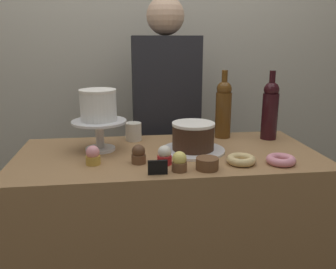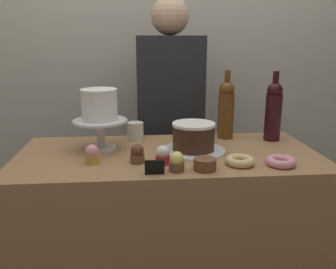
{
  "view_description": "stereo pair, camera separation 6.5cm",
  "coord_description": "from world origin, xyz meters",
  "px_view_note": "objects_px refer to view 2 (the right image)",
  "views": [
    {
      "loc": [
        -0.19,
        -1.43,
        1.38
      ],
      "look_at": [
        0.0,
        0.0,
        1.0
      ],
      "focal_mm": 38.28,
      "sensor_mm": 36.0,
      "label": 1
    },
    {
      "loc": [
        -0.12,
        -1.44,
        1.38
      ],
      "look_at": [
        0.0,
        0.0,
        1.0
      ],
      "focal_mm": 38.28,
      "sensor_mm": 36.0,
      "label": 2
    }
  ],
  "objects_px": {
    "cake_stand_pedestal": "(101,129)",
    "barista_figure": "(170,138)",
    "white_layer_cake": "(99,105)",
    "chocolate_round_cake": "(193,136)",
    "cupcake_lemon": "(177,162)",
    "donut_pink": "(281,161)",
    "cupcake_strawberry": "(92,155)",
    "price_sign_chalkboard": "(155,167)",
    "cupcake_chocolate": "(137,154)",
    "cookie_stack": "(205,164)",
    "wine_bottle_amber": "(226,109)",
    "coffee_cup_ceramic": "(135,131)",
    "wine_bottle_dark_red": "(273,110)",
    "donut_glazed": "(240,161)",
    "cupcake_vanilla": "(163,155)"
  },
  "relations": [
    {
      "from": "price_sign_chalkboard",
      "to": "cake_stand_pedestal",
      "type": "bearing_deg",
      "value": 124.05
    },
    {
      "from": "cupcake_strawberry",
      "to": "price_sign_chalkboard",
      "type": "xyz_separation_m",
      "value": [
        0.23,
        -0.14,
        -0.01
      ]
    },
    {
      "from": "cupcake_lemon",
      "to": "donut_pink",
      "type": "xyz_separation_m",
      "value": [
        0.4,
        0.03,
        -0.02
      ]
    },
    {
      "from": "chocolate_round_cake",
      "to": "price_sign_chalkboard",
      "type": "height_order",
      "value": "chocolate_round_cake"
    },
    {
      "from": "cupcake_strawberry",
      "to": "cookie_stack",
      "type": "xyz_separation_m",
      "value": [
        0.42,
        -0.11,
        -0.01
      ]
    },
    {
      "from": "chocolate_round_cake",
      "to": "coffee_cup_ceramic",
      "type": "height_order",
      "value": "chocolate_round_cake"
    },
    {
      "from": "cupcake_lemon",
      "to": "price_sign_chalkboard",
      "type": "distance_m",
      "value": 0.08
    },
    {
      "from": "chocolate_round_cake",
      "to": "cupcake_strawberry",
      "type": "bearing_deg",
      "value": -164.74
    },
    {
      "from": "cake_stand_pedestal",
      "to": "barista_figure",
      "type": "bearing_deg",
      "value": 52.53
    },
    {
      "from": "chocolate_round_cake",
      "to": "coffee_cup_ceramic",
      "type": "bearing_deg",
      "value": 139.49
    },
    {
      "from": "cake_stand_pedestal",
      "to": "chocolate_round_cake",
      "type": "relative_size",
      "value": 1.29
    },
    {
      "from": "white_layer_cake",
      "to": "cookie_stack",
      "type": "bearing_deg",
      "value": -36.06
    },
    {
      "from": "cake_stand_pedestal",
      "to": "cupcake_chocolate",
      "type": "distance_m",
      "value": 0.25
    },
    {
      "from": "wine_bottle_dark_red",
      "to": "donut_glazed",
      "type": "xyz_separation_m",
      "value": [
        -0.25,
        -0.33,
        -0.13
      ]
    },
    {
      "from": "cupcake_chocolate",
      "to": "wine_bottle_amber",
      "type": "bearing_deg",
      "value": 37.77
    },
    {
      "from": "cookie_stack",
      "to": "price_sign_chalkboard",
      "type": "relative_size",
      "value": 1.2
    },
    {
      "from": "cupcake_chocolate",
      "to": "donut_pink",
      "type": "height_order",
      "value": "cupcake_chocolate"
    },
    {
      "from": "wine_bottle_amber",
      "to": "cookie_stack",
      "type": "distance_m",
      "value": 0.49
    },
    {
      "from": "white_layer_cake",
      "to": "price_sign_chalkboard",
      "type": "bearing_deg",
      "value": -55.95
    },
    {
      "from": "wine_bottle_amber",
      "to": "cupcake_vanilla",
      "type": "xyz_separation_m",
      "value": [
        -0.33,
        -0.36,
        -0.11
      ]
    },
    {
      "from": "price_sign_chalkboard",
      "to": "coffee_cup_ceramic",
      "type": "xyz_separation_m",
      "value": [
        -0.07,
        0.46,
        0.02
      ]
    },
    {
      "from": "chocolate_round_cake",
      "to": "barista_figure",
      "type": "distance_m",
      "value": 0.54
    },
    {
      "from": "wine_bottle_dark_red",
      "to": "cupcake_vanilla",
      "type": "bearing_deg",
      "value": -150.9
    },
    {
      "from": "cupcake_chocolate",
      "to": "barista_figure",
      "type": "height_order",
      "value": "barista_figure"
    },
    {
      "from": "cookie_stack",
      "to": "price_sign_chalkboard",
      "type": "height_order",
      "value": "price_sign_chalkboard"
    },
    {
      "from": "chocolate_round_cake",
      "to": "price_sign_chalkboard",
      "type": "distance_m",
      "value": 0.31
    },
    {
      "from": "chocolate_round_cake",
      "to": "cake_stand_pedestal",
      "type": "bearing_deg",
      "value": 170.08
    },
    {
      "from": "cupcake_lemon",
      "to": "barista_figure",
      "type": "height_order",
      "value": "barista_figure"
    },
    {
      "from": "cake_stand_pedestal",
      "to": "wine_bottle_amber",
      "type": "height_order",
      "value": "wine_bottle_amber"
    },
    {
      "from": "cake_stand_pedestal",
      "to": "donut_pink",
      "type": "height_order",
      "value": "cake_stand_pedestal"
    },
    {
      "from": "chocolate_round_cake",
      "to": "wine_bottle_dark_red",
      "type": "relative_size",
      "value": 0.55
    },
    {
      "from": "wine_bottle_dark_red",
      "to": "cookie_stack",
      "type": "height_order",
      "value": "wine_bottle_dark_red"
    },
    {
      "from": "wine_bottle_amber",
      "to": "price_sign_chalkboard",
      "type": "distance_m",
      "value": 0.6
    },
    {
      "from": "cupcake_lemon",
      "to": "donut_pink",
      "type": "bearing_deg",
      "value": 3.74
    },
    {
      "from": "cookie_stack",
      "to": "donut_pink",
      "type": "bearing_deg",
      "value": 4.24
    },
    {
      "from": "cake_stand_pedestal",
      "to": "barista_figure",
      "type": "relative_size",
      "value": 0.15
    },
    {
      "from": "white_layer_cake",
      "to": "donut_glazed",
      "type": "bearing_deg",
      "value": -24.55
    },
    {
      "from": "cake_stand_pedestal",
      "to": "barista_figure",
      "type": "distance_m",
      "value": 0.58
    },
    {
      "from": "price_sign_chalkboard",
      "to": "coffee_cup_ceramic",
      "type": "relative_size",
      "value": 0.82
    },
    {
      "from": "wine_bottle_amber",
      "to": "cupcake_vanilla",
      "type": "bearing_deg",
      "value": -132.73
    },
    {
      "from": "chocolate_round_cake",
      "to": "donut_pink",
      "type": "distance_m",
      "value": 0.37
    },
    {
      "from": "white_layer_cake",
      "to": "chocolate_round_cake",
      "type": "bearing_deg",
      "value": -9.92
    },
    {
      "from": "cupcake_vanilla",
      "to": "barista_figure",
      "type": "relative_size",
      "value": 0.05
    },
    {
      "from": "white_layer_cake",
      "to": "coffee_cup_ceramic",
      "type": "bearing_deg",
      "value": 43.44
    },
    {
      "from": "wine_bottle_dark_red",
      "to": "coffee_cup_ceramic",
      "type": "distance_m",
      "value": 0.66
    },
    {
      "from": "cupcake_strawberry",
      "to": "cupcake_lemon",
      "type": "distance_m",
      "value": 0.34
    },
    {
      "from": "donut_pink",
      "to": "barista_figure",
      "type": "bearing_deg",
      "value": 116.55
    },
    {
      "from": "cupcake_lemon",
      "to": "barista_figure",
      "type": "bearing_deg",
      "value": 86.71
    },
    {
      "from": "coffee_cup_ceramic",
      "to": "donut_glazed",
      "type": "bearing_deg",
      "value": -44.47
    },
    {
      "from": "cupcake_vanilla",
      "to": "cupcake_lemon",
      "type": "height_order",
      "value": "same"
    }
  ]
}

